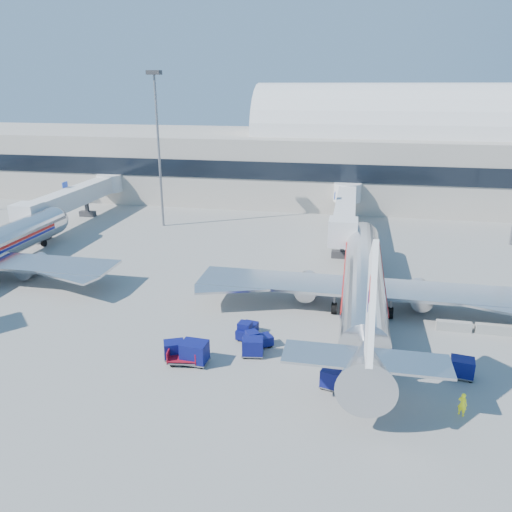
% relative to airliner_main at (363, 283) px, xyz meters
% --- Properties ---
extents(ground, '(260.00, 260.00, 0.00)m').
position_rel_airliner_main_xyz_m(ground, '(-10.00, -4.51, -2.93)').
color(ground, gray).
rests_on(ground, ground).
extents(terminal, '(170.00, 28.15, 21.00)m').
position_rel_airliner_main_xyz_m(terminal, '(-23.60, 51.46, 4.60)').
color(terminal, '#B2AA9E').
rests_on(terminal, ground).
extents(airliner_main, '(32.00, 37.26, 12.07)m').
position_rel_airliner_main_xyz_m(airliner_main, '(0.00, 0.00, 0.00)').
color(airliner_main, silver).
rests_on(airliner_main, ground).
extents(jetbridge_near, '(4.40, 27.50, 6.25)m').
position_rel_airliner_main_xyz_m(jetbridge_near, '(-2.40, 26.30, 1.00)').
color(jetbridge_near, silver).
rests_on(jetbridge_near, ground).
extents(jetbridge_mid, '(4.40, 27.50, 6.25)m').
position_rel_airliner_main_xyz_m(jetbridge_mid, '(-44.40, 26.30, 1.00)').
color(jetbridge_mid, silver).
rests_on(jetbridge_mid, ground).
extents(mast_west, '(2.00, 1.20, 22.60)m').
position_rel_airliner_main_xyz_m(mast_west, '(-30.00, 25.49, 11.87)').
color(mast_west, slate).
rests_on(mast_west, ground).
extents(barrier_near, '(3.00, 0.55, 0.90)m').
position_rel_airliner_main_xyz_m(barrier_near, '(8.00, -2.51, -2.48)').
color(barrier_near, '#9E9E96').
rests_on(barrier_near, ground).
extents(barrier_mid, '(3.00, 0.55, 0.90)m').
position_rel_airliner_main_xyz_m(barrier_mid, '(11.30, -2.51, -2.48)').
color(barrier_mid, '#9E9E96').
rests_on(barrier_mid, ground).
extents(tug_lead, '(2.62, 2.34, 1.54)m').
position_rel_airliner_main_xyz_m(tug_lead, '(-8.56, -8.80, -2.22)').
color(tug_lead, '#0A0F52').
rests_on(tug_lead, ground).
extents(tug_right, '(2.36, 2.62, 1.55)m').
position_rel_airliner_main_xyz_m(tug_right, '(1.23, -8.01, -2.22)').
color(tug_right, '#0A0F52').
rests_on(tug_right, ground).
extents(tug_left, '(1.65, 2.64, 1.60)m').
position_rel_airliner_main_xyz_m(tug_left, '(-9.77, -7.21, -2.20)').
color(tug_left, '#0A0F52').
rests_on(tug_left, ground).
extents(cart_train_a, '(1.91, 1.56, 1.53)m').
position_rel_airliner_main_xyz_m(cart_train_a, '(-8.63, -10.17, -2.11)').
color(cart_train_a, '#0A0F52').
rests_on(cart_train_a, ground).
extents(cart_train_b, '(2.20, 1.74, 1.85)m').
position_rel_airliner_main_xyz_m(cart_train_b, '(-12.84, -12.21, -1.94)').
color(cart_train_b, '#0A0F52').
rests_on(cart_train_b, ground).
extents(cart_train_c, '(2.02, 1.82, 1.46)m').
position_rel_airliner_main_xyz_m(cart_train_c, '(-14.69, -11.75, -2.15)').
color(cart_train_c, '#0A0F52').
rests_on(cart_train_c, ground).
extents(cart_solo_near, '(1.99, 1.70, 1.50)m').
position_rel_airliner_main_xyz_m(cart_solo_near, '(-2.08, -13.51, -2.12)').
color(cart_solo_near, '#0A0F52').
rests_on(cart_solo_near, ground).
extents(cart_solo_far, '(1.92, 1.58, 1.54)m').
position_rel_airliner_main_xyz_m(cart_solo_far, '(7.25, -10.23, -2.11)').
color(cart_solo_far, '#0A0F52').
rests_on(cart_solo_far, ground).
extents(cart_open_red, '(2.50, 1.92, 0.62)m').
position_rel_airliner_main_xyz_m(cart_open_red, '(-13.70, -12.38, -2.48)').
color(cart_open_red, slate).
rests_on(cart_open_red, ground).
extents(ramp_worker, '(0.72, 0.67, 1.66)m').
position_rel_airliner_main_xyz_m(ramp_worker, '(6.41, -15.00, -2.10)').
color(ramp_worker, '#D0E217').
rests_on(ramp_worker, ground).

